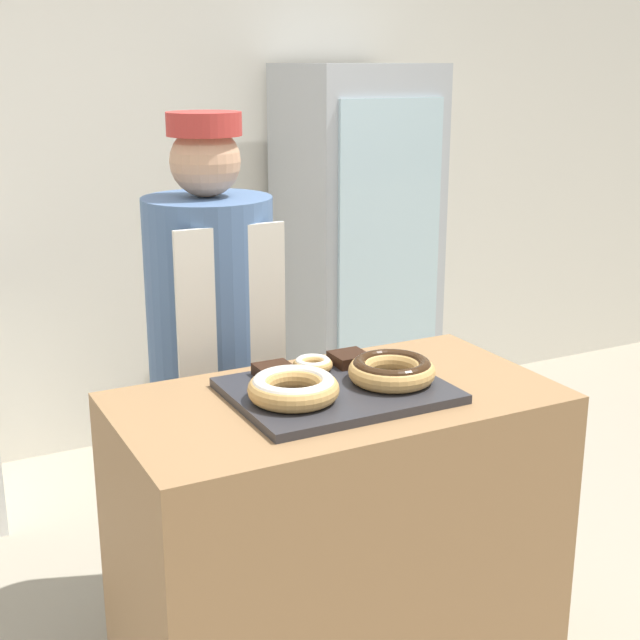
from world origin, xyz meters
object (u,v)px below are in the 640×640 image
donut_light_glaze (293,387)px  brownie_back_left (275,371)px  donut_mini_center (313,364)px  beverage_fridge (355,255)px  baker_person (213,364)px  donut_chocolate_glaze (392,370)px  serving_tray (337,391)px  brownie_back_right (350,358)px

donut_light_glaze → brownie_back_left: size_ratio=2.38×
donut_mini_center → brownie_back_left: (-0.12, 0.00, -0.00)m
donut_mini_center → beverage_fridge: 1.89m
donut_light_glaze → baker_person: size_ratio=0.14×
donut_chocolate_glaze → beverage_fridge: bearing=63.4°
donut_chocolate_glaze → baker_person: size_ratio=0.14×
serving_tray → beverage_fridge: bearing=59.2°
donut_chocolate_glaze → brownie_back_left: 0.32m
serving_tray → baker_person: baker_person is taller
serving_tray → beverage_fridge: size_ratio=0.31×
brownie_back_right → beverage_fridge: beverage_fridge is taller
brownie_back_left → brownie_back_right: size_ratio=1.00×
serving_tray → donut_light_glaze: donut_light_glaze is taller
donut_light_glaze → beverage_fridge: (1.18, 1.77, -0.11)m
serving_tray → donut_mini_center: 0.15m
baker_person → donut_light_glaze: bearing=-92.5°
donut_mini_center → beverage_fridge: bearing=57.0°
donut_chocolate_glaze → baker_person: 0.72m
donut_light_glaze → donut_mini_center: bearing=51.0°
donut_light_glaze → donut_mini_center: size_ratio=2.11×
donut_mini_center → brownie_back_left: 0.12m
brownie_back_left → baker_person: 0.50m
donut_mini_center → donut_chocolate_glaze: bearing=-51.0°
donut_light_glaze → brownie_back_right: (0.26, 0.18, -0.02)m
donut_mini_center → brownie_back_right: size_ratio=1.13×
brownie_back_right → beverage_fridge: (0.91, 1.59, -0.09)m
donut_mini_center → beverage_fridge: beverage_fridge is taller
serving_tray → brownie_back_right: 0.19m
brownie_back_left → brownie_back_right: 0.23m
brownie_back_right → baker_person: (-0.23, 0.48, -0.13)m
beverage_fridge → brownie_back_right: bearing=-120.0°
baker_person → donut_mini_center: bearing=-76.3°
donut_mini_center → serving_tray: bearing=-90.0°
donut_chocolate_glaze → brownie_back_left: donut_chocolate_glaze is taller
donut_chocolate_glaze → donut_light_glaze: bearing=180.0°
serving_tray → donut_chocolate_glaze: bearing=-13.8°
serving_tray → brownie_back_left: 0.19m
serving_tray → donut_light_glaze: bearing=-166.2°
donut_chocolate_glaze → beverage_fridge: (0.89, 1.77, -0.11)m
donut_mini_center → baker_person: size_ratio=0.07×
donut_chocolate_glaze → serving_tray: bearing=166.2°
donut_chocolate_glaze → brownie_back_right: donut_chocolate_glaze is taller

